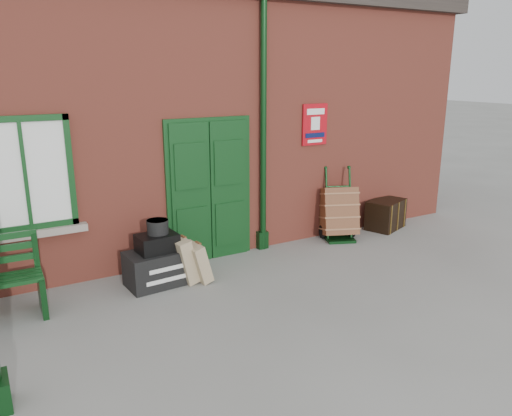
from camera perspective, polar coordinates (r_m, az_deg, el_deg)
ground at (r=7.12m, az=2.09°, el=-8.95°), size 80.00×80.00×0.00m
station_building at (r=9.66m, az=-8.94°, el=10.63°), size 10.30×4.30×4.36m
houdini_trunk at (r=7.26m, az=-10.71°, el=-6.63°), size 1.03×0.62×0.49m
strongbox at (r=7.12m, az=-11.23°, el=-3.93°), size 0.57×0.44×0.25m
hatbox at (r=7.08m, az=-11.18°, el=-2.12°), size 0.32×0.32×0.20m
suitcase_back at (r=7.24m, az=-8.36°, el=-5.82°), size 0.37×0.50×0.67m
suitcase_front at (r=7.23m, az=-6.72°, el=-6.17°), size 0.36×0.45×0.58m
porter_trolley at (r=9.06m, az=9.43°, el=-0.47°), size 0.81×0.84×1.27m
dark_trunk at (r=9.89m, az=14.60°, el=-0.69°), size 0.90×0.74×0.56m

